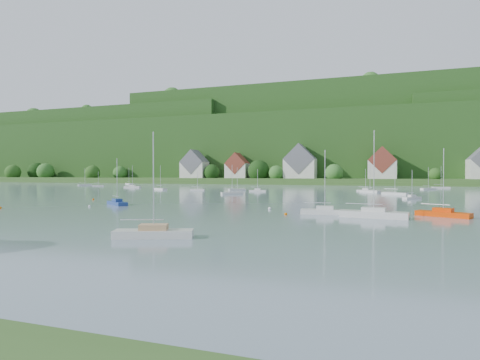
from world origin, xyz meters
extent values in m
cube|color=#31511E|center=(0.00, 200.00, 1.50)|extent=(600.00, 60.00, 3.00)
cube|color=#163C13|center=(0.00, 275.00, 20.00)|extent=(620.00, 160.00, 40.00)
cube|color=#163C13|center=(-150.00, 260.00, 24.00)|extent=(200.00, 120.00, 52.00)
cube|color=#163C13|center=(10.00, 270.00, 28.00)|extent=(240.00, 130.00, 60.00)
sphere|color=#2A5A21|center=(-162.23, 187.01, 6.64)|extent=(11.19, 11.19, 11.19)
sphere|color=#2A5A21|center=(-108.08, 191.48, 5.80)|extent=(8.61, 8.61, 8.61)
sphere|color=#244C16|center=(-119.76, 180.47, 5.94)|extent=(9.03, 9.03, 9.03)
sphere|color=#2A5A21|center=(-6.80, 183.88, 5.66)|extent=(8.19, 8.19, 8.19)
sphere|color=#2A5A21|center=(-51.96, 186.07, 5.11)|extent=(6.49, 6.49, 6.49)
sphere|color=#2A5A21|center=(46.85, 192.08, 6.95)|extent=(12.16, 12.16, 12.16)
sphere|color=#2A5A21|center=(22.99, 179.93, 5.84)|extent=(8.73, 8.73, 8.73)
sphere|color=black|center=(-43.87, 185.86, 6.03)|extent=(9.32, 9.32, 9.32)
sphere|color=black|center=(-170.45, 193.35, 6.09)|extent=(9.50, 9.50, 9.50)
sphere|color=black|center=(-174.62, 191.87, 6.87)|extent=(11.91, 11.91, 11.91)
sphere|color=#244C16|center=(-182.02, 179.81, 6.22)|extent=(9.91, 9.91, 9.91)
sphere|color=#244C16|center=(67.84, 181.69, 5.03)|extent=(6.24, 6.24, 6.24)
sphere|color=black|center=(-17.00, 186.36, 6.87)|extent=(11.92, 11.92, 11.92)
sphere|color=#2A5A21|center=(-119.71, 228.54, 51.84)|extent=(10.52, 10.52, 10.52)
sphere|color=#2A5A21|center=(-223.02, 236.35, 52.41)|extent=(13.75, 13.75, 13.75)
sphere|color=#244C16|center=(-84.27, 263.14, 51.80)|extent=(10.29, 10.29, 10.29)
sphere|color=black|center=(-190.36, 258.01, 51.80)|extent=(10.31, 10.31, 10.31)
sphere|color=black|center=(-175.19, 233.35, 51.42)|extent=(8.14, 8.14, 8.14)
sphere|color=#2A5A21|center=(-177.57, 262.59, 51.25)|extent=(7.15, 7.15, 7.15)
sphere|color=black|center=(-243.68, 258.03, 52.04)|extent=(11.66, 11.66, 11.66)
sphere|color=black|center=(-68.16, 251.39, 51.26)|extent=(7.18, 7.18, 7.18)
sphere|color=#2A5A21|center=(-157.98, 221.69, 51.56)|extent=(8.89, 8.89, 8.89)
sphere|color=#244C16|center=(-234.52, 225.00, 51.36)|extent=(7.77, 7.77, 7.77)
sphere|color=black|center=(-193.31, 253.95, 51.74)|extent=(9.97, 9.97, 9.97)
sphere|color=#244C16|center=(39.50, 255.03, 60.25)|extent=(12.83, 12.83, 12.83)
sphere|color=#2A5A21|center=(-39.93, 242.18, 59.43)|extent=(8.18, 8.18, 8.18)
sphere|color=#244C16|center=(1.11, 279.65, 60.23)|extent=(12.73, 12.73, 12.73)
sphere|color=#244C16|center=(83.40, 244.53, 60.01)|extent=(11.50, 11.50, 11.50)
sphere|color=#244C16|center=(60.71, 274.89, 60.56)|extent=(14.65, 14.65, 14.65)
sphere|color=#2A5A21|center=(39.25, 231.29, 60.09)|extent=(11.95, 11.95, 11.95)
sphere|color=#2A5A21|center=(-47.14, 274.29, 59.24)|extent=(7.07, 7.07, 7.07)
sphere|color=black|center=(-3.47, 243.31, 59.44)|extent=(8.21, 8.21, 8.21)
sphere|color=#2A5A21|center=(-22.82, 267.10, 60.14)|extent=(12.24, 12.24, 12.24)
sphere|color=#2A5A21|center=(-95.50, 235.90, 60.39)|extent=(13.65, 13.65, 13.65)
sphere|color=#244C16|center=(101.03, 257.97, 59.41)|extent=(8.03, 8.03, 8.03)
sphere|color=#2A5A21|center=(100.48, 258.36, 48.62)|extent=(14.97, 14.97, 14.97)
sphere|color=#244C16|center=(78.67, 255.82, 47.71)|extent=(9.78, 9.78, 9.78)
sphere|color=#2A5A21|center=(99.14, 247.22, 47.66)|extent=(9.48, 9.48, 9.48)
sphere|color=#244C16|center=(-39.98, 262.14, 42.10)|extent=(12.01, 12.01, 12.01)
sphere|color=black|center=(-3.70, 272.21, 42.75)|extent=(15.72, 15.72, 15.72)
sphere|color=#244C16|center=(10.88, 267.92, 41.84)|extent=(10.54, 10.54, 10.54)
sphere|color=#244C16|center=(-193.30, 298.62, 41.43)|extent=(8.18, 8.18, 8.18)
sphere|color=black|center=(-175.91, 289.59, 41.53)|extent=(8.74, 8.74, 8.74)
sphere|color=black|center=(-191.77, 268.51, 42.69)|extent=(15.38, 15.38, 15.38)
cube|color=beige|center=(-55.00, 187.00, 7.50)|extent=(14.00, 10.00, 9.00)
cube|color=#5C5C63|center=(-55.00, 187.00, 12.00)|extent=(14.00, 10.40, 14.00)
cube|color=beige|center=(-30.00, 189.00, 7.00)|extent=(12.00, 9.00, 8.00)
cube|color=brown|center=(-30.00, 189.00, 11.00)|extent=(12.00, 9.36, 12.00)
cube|color=beige|center=(5.00, 188.00, 8.00)|extent=(16.00, 11.00, 10.00)
cube|color=#5C5C63|center=(5.00, 188.00, 13.00)|extent=(16.00, 11.44, 16.00)
cube|color=beige|center=(45.00, 186.00, 7.50)|extent=(13.00, 10.00, 9.00)
cube|color=brown|center=(45.00, 186.00, 12.00)|extent=(13.00, 10.40, 13.00)
cube|color=navy|center=(-2.77, 43.80, 0.31)|extent=(6.05, 4.97, 0.62)
cube|color=navy|center=(-2.77, 43.80, 0.87)|extent=(2.46, 2.23, 0.50)
cylinder|color=silver|center=(-2.77, 43.80, 4.48)|extent=(0.10, 0.10, 7.72)
cylinder|color=silver|center=(-3.52, 44.33, 1.52)|extent=(2.83, 2.02, 0.08)
cube|color=silver|center=(22.19, 14.68, 0.34)|extent=(7.12, 4.18, 0.69)
cube|color=tan|center=(22.19, 14.68, 0.94)|extent=(2.72, 2.09, 0.50)
cylinder|color=silver|center=(22.19, 14.68, 4.99)|extent=(0.10, 0.10, 8.60)
cylinder|color=silver|center=(21.22, 14.32, 1.59)|extent=(3.58, 1.38, 0.08)
cube|color=silver|center=(34.19, 39.61, 0.33)|extent=(6.73, 2.50, 0.66)
cube|color=silver|center=(34.19, 39.61, 0.91)|extent=(2.42, 1.52, 0.50)
cylinder|color=silver|center=(34.19, 39.61, 4.77)|extent=(0.10, 0.10, 8.22)
cylinder|color=silver|center=(33.21, 39.51, 1.56)|extent=(3.60, 0.45, 0.08)
cube|color=silver|center=(40.58, 37.16, 0.41)|extent=(8.46, 3.40, 0.82)
cube|color=silver|center=(40.58, 37.16, 1.07)|extent=(3.07, 1.99, 0.50)
cylinder|color=silver|center=(40.58, 37.16, 5.96)|extent=(0.10, 0.10, 10.28)
cylinder|color=silver|center=(39.36, 37.33, 1.72)|extent=(4.49, 0.69, 0.08)
cube|color=#DC3904|center=(49.15, 41.21, 0.33)|extent=(6.70, 4.66, 0.66)
cube|color=#DC3904|center=(49.15, 41.21, 0.91)|extent=(2.64, 2.21, 0.50)
cylinder|color=silver|center=(49.15, 41.21, 4.78)|extent=(0.10, 0.10, 8.23)
cylinder|color=silver|center=(48.28, 41.66, 1.56)|extent=(3.25, 1.73, 0.08)
sphere|color=#CE5E00|center=(-15.82, 31.49, 0.00)|extent=(0.43, 0.43, 0.43)
sphere|color=white|center=(-4.62, 38.78, 0.00)|extent=(0.39, 0.39, 0.39)
sphere|color=#CE5E00|center=(29.29, 36.83, 0.00)|extent=(0.41, 0.41, 0.41)
sphere|color=#CE5E00|center=(-15.61, 53.26, 0.00)|extent=(0.42, 0.42, 0.42)
sphere|color=white|center=(25.23, 43.92, 0.00)|extent=(0.48, 0.48, 0.48)
cube|color=silver|center=(4.85, 83.36, 0.30)|extent=(5.71, 4.95, 0.59)
cylinder|color=silver|center=(4.85, 83.36, 4.30)|extent=(0.10, 0.10, 7.42)
cylinder|color=silver|center=(4.14, 82.81, 1.49)|extent=(2.63, 2.06, 0.08)
cube|color=silver|center=(-47.29, 114.62, 0.32)|extent=(6.64, 2.66, 0.65)
cube|color=silver|center=(-47.29, 114.62, 0.90)|extent=(2.41, 1.56, 0.50)
cylinder|color=silver|center=(-47.29, 114.62, 4.68)|extent=(0.10, 0.10, 8.06)
cylinder|color=silver|center=(-48.25, 114.49, 1.55)|extent=(3.53, 0.56, 0.08)
cube|color=silver|center=(-71.81, 125.53, 0.24)|extent=(4.86, 3.15, 0.47)
cylinder|color=silver|center=(-71.81, 125.53, 3.43)|extent=(0.10, 0.10, 5.92)
cylinder|color=silver|center=(-72.46, 125.24, 1.37)|extent=(2.41, 1.14, 0.08)
cube|color=silver|center=(64.67, 145.42, 0.31)|extent=(6.36, 3.01, 0.61)
cylinder|color=silver|center=(64.67, 145.42, 4.45)|extent=(0.10, 0.10, 7.67)
cylinder|color=silver|center=(63.78, 145.22, 1.51)|extent=(3.31, 0.81, 0.08)
cube|color=silver|center=(48.71, 77.80, 0.23)|extent=(4.20, 4.29, 0.47)
cube|color=silver|center=(48.71, 77.80, 0.72)|extent=(1.80, 1.82, 0.50)
cylinder|color=silver|center=(48.71, 77.80, 3.40)|extent=(0.10, 0.10, 5.86)
cylinder|color=silver|center=(48.22, 77.30, 1.37)|extent=(1.85, 1.91, 0.08)
cube|color=silver|center=(-13.15, 100.36, 0.23)|extent=(4.81, 2.19, 0.46)
cylinder|color=silver|center=(-13.15, 100.36, 3.37)|extent=(0.10, 0.10, 5.81)
cylinder|color=silver|center=(-13.83, 100.22, 1.36)|extent=(2.52, 0.58, 0.08)
cube|color=silver|center=(-1.10, 104.89, 0.28)|extent=(5.40, 4.61, 0.56)
cylinder|color=silver|center=(-1.10, 104.89, 4.05)|extent=(0.10, 0.10, 6.98)
cylinder|color=silver|center=(-1.77, 104.39, 1.46)|extent=(2.50, 1.92, 0.08)
cube|color=silver|center=(7.18, 100.03, 0.26)|extent=(5.25, 1.98, 0.51)
cube|color=silver|center=(7.18, 100.03, 0.76)|extent=(1.89, 1.19, 0.50)
cylinder|color=silver|center=(7.18, 100.03, 3.72)|extent=(0.10, 0.10, 6.41)
cylinder|color=silver|center=(6.42, 99.95, 1.41)|extent=(2.81, 0.39, 0.08)
cube|color=silver|center=(-83.95, 131.53, 0.30)|extent=(5.01, 5.65, 0.59)
cylinder|color=silver|center=(-83.95, 131.53, 4.29)|extent=(0.10, 0.10, 7.40)
cylinder|color=silver|center=(-84.51, 130.84, 1.49)|extent=(2.11, 2.58, 0.08)
cube|color=silver|center=(-27.33, 101.33, 0.31)|extent=(6.10, 4.67, 0.61)
cylinder|color=silver|center=(-27.33, 101.33, 4.43)|extent=(0.10, 0.10, 7.64)
cylinder|color=silver|center=(-28.11, 101.81, 1.51)|extent=(2.90, 1.84, 0.08)
cube|color=silver|center=(58.81, 132.67, 0.28)|extent=(5.47, 4.77, 0.57)
cylinder|color=silver|center=(58.81, 132.67, 4.13)|extent=(0.10, 0.10, 7.12)
cylinder|color=silver|center=(58.14, 132.15, 1.47)|extent=(2.52, 1.99, 0.08)
cube|color=silver|center=(38.56, 111.37, 0.26)|extent=(5.38, 2.95, 0.52)
cube|color=silver|center=(38.56, 111.37, 0.77)|extent=(2.04, 1.52, 0.50)
cylinder|color=silver|center=(38.56, 111.37, 3.76)|extent=(0.10, 0.10, 6.48)
cylinder|color=silver|center=(37.82, 111.60, 1.42)|extent=(2.74, 0.93, 0.08)
cube|color=silver|center=(-74.80, 152.46, 0.32)|extent=(6.13, 5.18, 0.63)
cylinder|color=silver|center=(-74.80, 152.46, 4.58)|extent=(0.10, 0.10, 7.90)
cylinder|color=silver|center=(-75.56, 153.02, 1.53)|extent=(2.84, 2.13, 0.08)
cube|color=silver|center=(46.07, 94.01, 0.32)|extent=(6.63, 4.42, 0.65)
cylinder|color=silver|center=(46.07, 94.01, 4.70)|extent=(0.10, 0.10, 8.10)
cylinder|color=silver|center=(45.20, 94.43, 1.55)|extent=(3.25, 1.60, 0.08)
cube|color=silver|center=(39.89, 105.47, 0.31)|extent=(6.01, 5.31, 0.63)
cylinder|color=silver|center=(39.89, 105.47, 4.56)|extent=(0.10, 0.10, 7.86)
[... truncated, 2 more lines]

